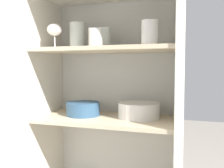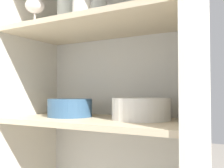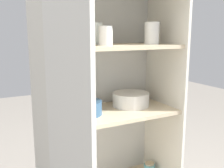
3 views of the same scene
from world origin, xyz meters
name	(u,v)px [view 3 (image 3 of 3)]	position (x,y,z in m)	size (l,w,h in m)	color
cupboard_back_panel	(96,111)	(0.00, 0.37, 0.70)	(0.77, 0.02, 1.39)	silver
cupboard_side_left	(42,131)	(-0.38, 0.18, 0.70)	(0.02, 0.39, 1.39)	silver
cupboard_side_right	(163,111)	(0.38, 0.18, 0.70)	(0.02, 0.39, 1.39)	silver
shelf_board_middle	(110,113)	(0.00, 0.18, 0.74)	(0.73, 0.36, 0.02)	beige
shelf_board_upper	(109,47)	(0.00, 0.18, 1.10)	(0.73, 0.36, 0.02)	beige
cupboard_door	(69,164)	(-0.37, -0.21, 0.70)	(0.06, 0.38, 1.39)	silver
tumbler_glass_0	(106,36)	(-0.05, 0.13, 1.16)	(0.07, 0.07, 0.10)	white
tumbler_glass_1	(152,33)	(0.24, 0.12, 1.17)	(0.08, 0.08, 0.12)	white
tumbler_glass_2	(96,34)	(-0.04, 0.25, 1.17)	(0.07, 0.07, 0.12)	white
tumbler_glass_3	(71,30)	(-0.19, 0.22, 1.19)	(0.08, 0.08, 0.15)	white
wine_glass_0	(64,27)	(-0.27, 0.10, 1.20)	(0.08, 0.08, 0.13)	silver
plate_stack_white	(131,99)	(0.16, 0.22, 0.79)	(0.22, 0.22, 0.08)	silver
mixing_bowl_large	(85,107)	(-0.14, 0.19, 0.79)	(0.18, 0.18, 0.07)	#33567A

